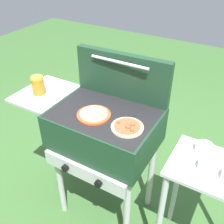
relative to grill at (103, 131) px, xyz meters
The scene contains 9 objects.
ground_plane 0.76m from the grill, 17.39° to the left, with size 8.00×8.00×0.00m, color #38602D.
grill is the anchor object (origin of this frame).
grill_lid_open 0.37m from the grill, 86.33° to the left, with size 0.63×0.09×0.30m.
pizza_cheese 0.16m from the grill, 110.58° to the right, with size 0.20×0.20×0.03m.
pizza_pepperoni 0.26m from the grill, 17.76° to the right, with size 0.18×0.18×0.03m.
sauce_jar 0.53m from the grill, behind, with size 0.08×0.08×0.13m.
prep_table 0.70m from the grill, ahead, with size 0.44×0.36×0.78m.
topping_bowl_near 0.61m from the grill, ahead, with size 0.10×0.10×0.04m.
topping_bowl_far 0.66m from the grill, ahead, with size 0.10×0.10×0.04m.
Camera 1 is at (0.70, -1.12, 1.81)m, focal length 42.69 mm.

